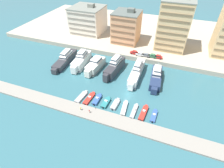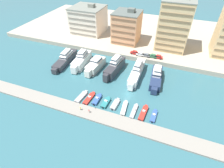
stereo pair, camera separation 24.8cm
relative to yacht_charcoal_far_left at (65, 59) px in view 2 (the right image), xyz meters
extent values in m
plane|color=#336670|center=(36.88, -12.84, -2.00)|extent=(400.00, 400.00, 0.00)
cube|color=#ADA38E|center=(36.88, 48.66, -0.81)|extent=(180.00, 70.00, 2.39)
cube|color=gray|center=(36.88, -27.10, -1.64)|extent=(120.00, 5.68, 0.71)
cube|color=#333338|center=(0.00, 0.05, -0.57)|extent=(6.09, 19.20, 2.86)
cube|color=#333338|center=(0.84, -10.40, -0.50)|extent=(2.70, 2.49, 2.43)
cube|color=#192347|center=(0.00, 0.05, -1.50)|extent=(6.15, 19.40, 0.24)
cube|color=white|center=(-0.12, 1.46, 1.54)|extent=(4.21, 8.20, 1.36)
cube|color=#233342|center=(-0.12, 1.46, 1.68)|extent=(4.26, 8.28, 0.49)
cube|color=white|center=(-0.12, 1.46, 2.92)|extent=(3.28, 6.39, 1.40)
cube|color=#233342|center=(-0.12, 1.46, 3.06)|extent=(3.32, 6.46, 0.50)
cylinder|color=silver|center=(-0.21, 2.65, 4.52)|extent=(0.16, 0.16, 1.80)
cube|color=#333338|center=(-0.80, 9.92, -1.21)|extent=(3.97, 1.21, 0.20)
cube|color=white|center=(8.75, 1.44, 0.09)|extent=(5.76, 15.35, 4.18)
cube|color=white|center=(9.36, -7.13, 0.19)|extent=(2.76, 2.54, 3.55)
cube|color=#192347|center=(8.75, 1.44, -1.27)|extent=(5.82, 15.50, 0.24)
cube|color=white|center=(8.68, 2.57, 2.87)|extent=(4.12, 6.57, 1.38)
cube|color=#233342|center=(8.68, 2.57, 3.01)|extent=(4.17, 6.63, 0.50)
cube|color=white|center=(8.68, 2.57, 4.15)|extent=(3.21, 5.12, 1.18)
cube|color=#233342|center=(8.68, 2.57, 4.27)|extent=(3.25, 5.17, 0.42)
cylinder|color=silver|center=(8.61, 3.51, 5.64)|extent=(0.16, 0.16, 1.80)
cube|color=white|center=(8.20, 9.40, -0.85)|extent=(4.07, 1.18, 0.20)
cube|color=silver|center=(17.12, -0.07, -0.03)|extent=(5.62, 12.72, 3.94)
cube|color=silver|center=(16.59, -7.31, 0.07)|extent=(2.77, 2.55, 3.35)
cube|color=black|center=(17.12, -0.07, -1.31)|extent=(5.68, 12.85, 0.24)
cube|color=white|center=(17.19, 0.86, 2.73)|extent=(4.06, 5.47, 1.58)
cube|color=#233342|center=(17.19, 0.86, 2.89)|extent=(4.11, 5.52, 0.57)
cylinder|color=silver|center=(17.25, 1.64, 4.42)|extent=(0.16, 0.16, 1.80)
cube|color=silver|center=(17.61, 6.57, -0.92)|extent=(4.07, 1.19, 0.20)
cube|color=#333338|center=(26.47, 1.10, 0.17)|extent=(5.64, 16.26, 4.35)
cube|color=#333338|center=(25.58, -7.74, 0.28)|extent=(2.43, 2.25, 3.70)
cube|color=#334C7F|center=(26.47, 1.10, -1.24)|extent=(5.70, 16.42, 0.24)
cube|color=white|center=(26.59, 2.29, 3.16)|extent=(3.83, 6.98, 1.61)
cube|color=#233342|center=(26.59, 2.29, 3.32)|extent=(3.87, 7.05, 0.58)
cube|color=white|center=(26.59, 2.29, 4.66)|extent=(2.99, 5.44, 1.39)
cube|color=#233342|center=(26.59, 2.29, 4.80)|extent=(3.02, 5.50, 0.50)
cylinder|color=silver|center=(26.69, 3.29, 6.25)|extent=(0.16, 0.16, 1.80)
cube|color=#333338|center=(27.31, 9.47, -0.80)|extent=(3.53, 1.24, 0.20)
cube|color=white|center=(37.16, 1.21, -0.04)|extent=(4.20, 19.38, 3.92)
cube|color=white|center=(37.34, -9.32, 0.06)|extent=(2.16, 1.97, 3.33)
cube|color=#334C7F|center=(37.16, 1.21, -1.32)|extent=(4.24, 19.58, 0.24)
cube|color=white|center=(37.13, 2.66, 2.61)|extent=(3.16, 8.17, 1.38)
cube|color=#233342|center=(37.13, 2.66, 2.75)|extent=(3.20, 8.25, 0.50)
cube|color=white|center=(37.13, 2.66, 4.00)|extent=(2.46, 6.37, 1.40)
cube|color=#233342|center=(37.13, 2.66, 4.14)|extent=(2.49, 6.43, 0.50)
cylinder|color=silver|center=(37.11, 3.87, 5.60)|extent=(0.16, 0.16, 1.80)
cube|color=white|center=(36.98, 11.32, -0.92)|extent=(3.31, 0.96, 0.20)
cube|color=navy|center=(46.03, 0.90, -0.44)|extent=(5.76, 16.22, 3.13)
cube|color=navy|center=(46.76, -8.03, -0.36)|extent=(2.64, 2.43, 2.66)
cube|color=#192347|center=(46.03, 0.90, -1.45)|extent=(5.82, 16.39, 0.24)
cube|color=white|center=(45.93, 2.09, 2.00)|extent=(4.02, 6.95, 1.75)
cube|color=#233342|center=(45.93, 2.09, 2.18)|extent=(4.08, 7.02, 0.63)
cube|color=white|center=(45.93, 2.09, 3.53)|extent=(3.14, 5.42, 1.31)
cube|color=#233342|center=(45.93, 2.09, 3.66)|extent=(3.18, 5.47, 0.47)
cylinder|color=silver|center=(45.85, 3.09, 5.09)|extent=(0.16, 0.16, 1.80)
cube|color=navy|center=(45.35, 9.28, -1.14)|extent=(3.87, 1.21, 0.20)
cube|color=#9EA3A8|center=(20.16, -20.74, -1.62)|extent=(2.80, 6.73, 0.76)
cube|color=#9EA3A8|center=(20.52, -17.04, -1.62)|extent=(1.28, 1.09, 0.64)
cube|color=black|center=(19.83, -24.17, -1.47)|extent=(0.39, 0.31, 0.60)
cube|color=red|center=(23.54, -20.43, -1.63)|extent=(2.48, 6.66, 0.75)
cube|color=red|center=(23.79, -16.76, -1.63)|extent=(1.18, 0.99, 0.64)
cube|color=silver|center=(23.57, -19.94, -1.01)|extent=(1.16, 0.68, 0.49)
cube|color=#283847|center=(23.59, -19.66, -0.93)|extent=(1.02, 0.15, 0.30)
cube|color=black|center=(23.30, -23.87, -1.48)|extent=(0.38, 0.30, 0.60)
cube|color=#33569E|center=(26.77, -20.07, -1.49)|extent=(2.00, 5.37, 1.02)
cube|color=#33569E|center=(26.77, -16.99, -1.49)|extent=(1.10, 0.90, 0.87)
cube|color=silver|center=(26.77, -19.67, -0.73)|extent=(1.10, 0.60, 0.50)
cube|color=#283847|center=(26.77, -19.39, -0.65)|extent=(1.00, 0.08, 0.30)
cube|color=black|center=(26.78, -22.93, -1.34)|extent=(0.36, 0.28, 0.60)
cube|color=teal|center=(30.62, -20.42, -1.48)|extent=(2.29, 5.22, 1.03)
cube|color=teal|center=(30.74, -17.43, -1.48)|extent=(1.19, 0.99, 0.88)
cube|color=silver|center=(30.63, -20.03, -0.70)|extent=(1.17, 0.64, 0.53)
cube|color=#283847|center=(30.64, -19.75, -0.62)|extent=(1.05, 0.12, 0.32)
cube|color=black|center=(30.51, -23.17, -1.33)|extent=(0.37, 0.29, 0.60)
cube|color=#9EA3A8|center=(34.29, -19.95, -1.51)|extent=(2.41, 5.36, 0.98)
cube|color=#9EA3A8|center=(34.47, -16.91, -1.51)|extent=(1.21, 1.01, 0.84)
cube|color=silver|center=(34.31, -19.55, -0.83)|extent=(1.19, 0.67, 0.38)
cube|color=#283847|center=(34.33, -19.27, -0.77)|extent=(1.05, 0.14, 0.23)
cube|color=black|center=(34.12, -22.74, -1.36)|extent=(0.38, 0.30, 0.60)
cube|color=white|center=(38.12, -20.58, -1.51)|extent=(2.30, 6.87, 0.98)
cube|color=white|center=(37.73, -16.91, -1.51)|extent=(0.95, 0.81, 0.83)
cube|color=silver|center=(38.07, -20.08, -0.79)|extent=(0.94, 0.69, 0.46)
cube|color=#283847|center=(38.04, -19.80, -0.72)|extent=(0.80, 0.16, 0.27)
cube|color=black|center=(38.50, -24.11, -1.36)|extent=(0.39, 0.32, 0.60)
cube|color=#9EA3A8|center=(41.88, -20.63, -1.61)|extent=(1.62, 6.88, 0.78)
cube|color=#9EA3A8|center=(41.95, -16.90, -1.61)|extent=(0.84, 0.69, 0.66)
cube|color=silver|center=(41.89, -20.12, -0.95)|extent=(0.84, 0.61, 0.54)
cube|color=#283847|center=(41.90, -19.84, -0.87)|extent=(0.75, 0.09, 0.33)
cube|color=black|center=(41.82, -24.24, -1.46)|extent=(0.36, 0.29, 0.60)
cube|color=red|center=(45.30, -20.47, -1.46)|extent=(2.32, 7.10, 1.09)
cube|color=red|center=(45.58, -16.62, -1.46)|extent=(1.06, 0.89, 0.93)
cube|color=silver|center=(45.34, -19.95, -0.62)|extent=(1.05, 0.67, 0.58)
cube|color=#283847|center=(45.36, -19.67, -0.53)|extent=(0.92, 0.15, 0.35)
cube|color=black|center=(45.04, -24.13, -1.31)|extent=(0.38, 0.31, 0.60)
cube|color=#33569E|center=(49.05, -20.34, -1.61)|extent=(1.93, 5.45, 0.79)
cube|color=#33569E|center=(49.15, -17.29, -1.61)|extent=(0.99, 0.82, 0.67)
cube|color=silver|center=(49.06, -19.94, -1.02)|extent=(0.98, 0.63, 0.39)
cube|color=#283847|center=(49.07, -19.66, -0.96)|extent=(0.88, 0.11, 0.24)
cube|color=black|center=(48.95, -23.22, -1.46)|extent=(0.37, 0.29, 0.60)
cube|color=red|center=(31.74, 16.57, 1.11)|extent=(4.15, 1.82, 0.80)
cube|color=red|center=(31.89, 16.57, 1.85)|extent=(2.15, 1.62, 0.68)
cube|color=#1E2833|center=(31.89, 16.57, 1.85)|extent=(2.10, 1.64, 0.37)
cylinder|color=black|center=(30.36, 15.76, 0.71)|extent=(0.65, 0.24, 0.64)
cylinder|color=black|center=(30.41, 17.46, 0.71)|extent=(0.65, 0.24, 0.64)
cylinder|color=black|center=(33.06, 15.68, 0.71)|extent=(0.65, 0.24, 0.64)
cylinder|color=black|center=(33.11, 17.38, 0.71)|extent=(0.65, 0.24, 0.64)
cube|color=white|center=(34.92, 15.92, 1.11)|extent=(4.14, 1.79, 0.80)
cube|color=white|center=(35.07, 15.92, 1.85)|extent=(2.13, 1.61, 0.68)
cube|color=#1E2833|center=(35.07, 15.92, 1.85)|extent=(2.09, 1.62, 0.37)
cylinder|color=black|center=(33.59, 15.04, 0.71)|extent=(0.64, 0.23, 0.64)
cylinder|color=black|center=(33.55, 16.74, 0.71)|extent=(0.64, 0.23, 0.64)
cylinder|color=black|center=(36.29, 15.10, 0.71)|extent=(0.64, 0.23, 0.64)
cylinder|color=black|center=(36.25, 16.80, 0.71)|extent=(0.64, 0.23, 0.64)
cube|color=slate|center=(38.00, 16.11, 1.11)|extent=(4.15, 1.82, 0.80)
cube|color=slate|center=(38.15, 16.11, 1.85)|extent=(2.15, 1.62, 0.68)
cube|color=#1E2833|center=(38.15, 16.11, 1.85)|extent=(2.10, 1.64, 0.37)
cylinder|color=black|center=(36.63, 15.31, 0.71)|extent=(0.65, 0.24, 0.64)
cylinder|color=black|center=(36.68, 17.00, 0.71)|extent=(0.65, 0.24, 0.64)
cylinder|color=black|center=(39.33, 15.22, 0.71)|extent=(0.65, 0.24, 0.64)
cylinder|color=black|center=(39.38, 16.92, 0.71)|extent=(0.65, 0.24, 0.64)
cube|color=#2D6642|center=(41.47, 16.42, 1.11)|extent=(4.16, 1.86, 0.80)
cube|color=#2D6642|center=(41.62, 16.42, 1.85)|extent=(2.16, 1.64, 0.68)
cube|color=#1E2833|center=(41.62, 16.42, 1.85)|extent=(2.12, 1.65, 0.37)
cylinder|color=black|center=(40.09, 15.63, 0.71)|extent=(0.65, 0.24, 0.64)
cylinder|color=black|center=(40.16, 17.33, 0.71)|extent=(0.65, 0.24, 0.64)
cylinder|color=black|center=(42.79, 15.52, 0.71)|extent=(0.65, 0.24, 0.64)
cylinder|color=black|center=(42.86, 17.22, 0.71)|extent=(0.65, 0.24, 0.64)
cube|color=red|center=(44.24, 16.56, 1.11)|extent=(4.15, 1.81, 0.80)
cube|color=red|center=(44.39, 16.56, 1.85)|extent=(2.14, 1.62, 0.68)
cube|color=#1E2833|center=(44.39, 16.56, 1.85)|extent=(2.10, 1.63, 0.37)
cylinder|color=black|center=(42.87, 15.75, 0.71)|extent=(0.65, 0.24, 0.64)
cylinder|color=black|center=(42.91, 17.45, 0.71)|extent=(0.65, 0.24, 0.64)
cylinder|color=black|center=(45.57, 15.67, 0.71)|extent=(0.65, 0.24, 0.64)
cylinder|color=black|center=(45.61, 17.37, 0.71)|extent=(0.65, 0.24, 0.64)
cube|color=silver|center=(-3.63, 34.77, 7.96)|extent=(19.07, 17.47, 15.14)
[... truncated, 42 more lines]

